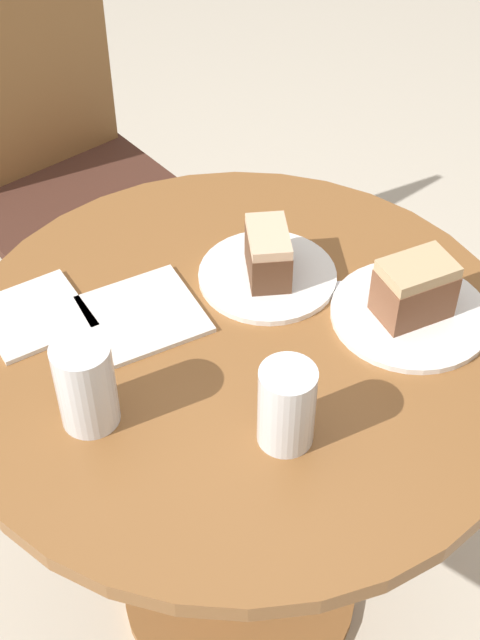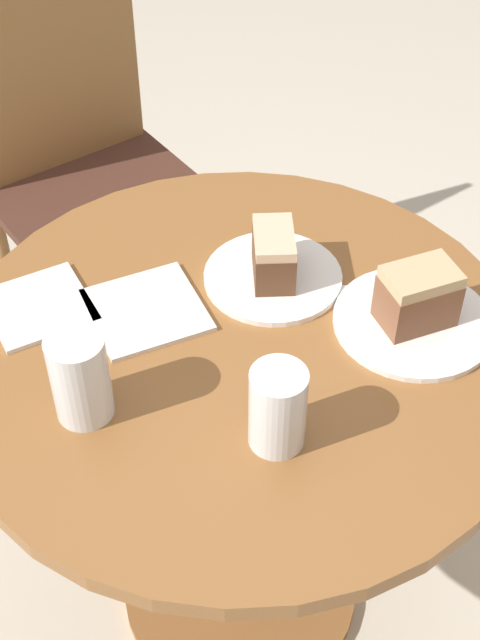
% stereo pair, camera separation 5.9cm
% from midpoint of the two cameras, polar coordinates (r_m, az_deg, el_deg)
% --- Properties ---
extents(ground_plane, '(8.00, 8.00, 0.00)m').
position_cam_midpoint_polar(ground_plane, '(1.92, -0.92, -16.90)').
color(ground_plane, beige).
extents(table, '(0.86, 0.86, 0.73)m').
position_cam_midpoint_polar(table, '(1.47, -1.15, -6.61)').
color(table, brown).
rests_on(table, ground_plane).
extents(chair, '(0.49, 0.48, 0.93)m').
position_cam_midpoint_polar(chair, '(2.09, -11.67, 8.58)').
color(chair, olive).
rests_on(chair, ground_plane).
extents(plate_near, '(0.22, 0.22, 0.01)m').
position_cam_midpoint_polar(plate_near, '(1.42, 0.59, 2.83)').
color(plate_near, white).
rests_on(plate_near, table).
extents(plate_far, '(0.24, 0.24, 0.01)m').
position_cam_midpoint_polar(plate_far, '(1.37, 9.63, 0.35)').
color(plate_far, white).
rests_on(plate_far, table).
extents(cake_slice_near, '(0.10, 0.12, 0.08)m').
position_cam_midpoint_polar(cake_slice_near, '(1.39, 0.60, 4.27)').
color(cake_slice_near, brown).
rests_on(cake_slice_near, plate_near).
extents(cake_slice_far, '(0.12, 0.09, 0.09)m').
position_cam_midpoint_polar(cake_slice_far, '(1.34, 9.89, 1.96)').
color(cake_slice_far, brown).
rests_on(cake_slice_far, plate_far).
extents(glass_lemonade, '(0.08, 0.08, 0.14)m').
position_cam_midpoint_polar(glass_lemonade, '(1.20, -11.19, -4.39)').
color(glass_lemonade, beige).
rests_on(glass_lemonade, table).
extents(glass_water, '(0.08, 0.08, 0.13)m').
position_cam_midpoint_polar(glass_water, '(1.16, 1.53, -5.80)').
color(glass_water, silver).
rests_on(glass_water, table).
extents(napkin_stack, '(0.18, 0.18, 0.01)m').
position_cam_midpoint_polar(napkin_stack, '(1.36, -7.41, 0.35)').
color(napkin_stack, silver).
rests_on(napkin_stack, table).
extents(fork, '(0.14, 0.10, 0.00)m').
position_cam_midpoint_polar(fork, '(1.41, 5.96, 2.15)').
color(fork, silver).
rests_on(fork, table).
extents(napkin_side, '(0.16, 0.16, 0.01)m').
position_cam_midpoint_polar(napkin_side, '(1.39, -14.19, 0.28)').
color(napkin_side, silver).
rests_on(napkin_side, table).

